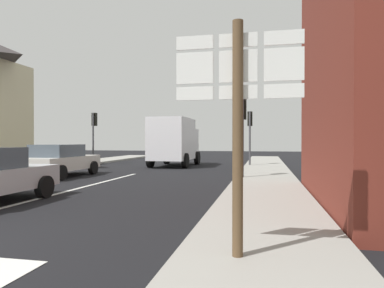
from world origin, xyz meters
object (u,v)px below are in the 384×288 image
at_px(route_sign_post, 238,113).
at_px(traffic_light_far_left, 94,126).
at_px(delivery_truck, 174,141).
at_px(traffic_light_far_right, 250,126).
at_px(sedan_far, 60,160).
at_px(traffic_light_near_right, 243,119).

relative_size(route_sign_post, traffic_light_far_left, 0.90).
height_order(delivery_truck, traffic_light_far_right, traffic_light_far_right).
distance_m(traffic_light_far_right, traffic_light_far_left, 10.72).
xyz_separation_m(sedan_far, route_sign_post, (8.75, -9.62, 1.24)).
height_order(traffic_light_far_right, traffic_light_near_right, traffic_light_far_right).
height_order(route_sign_post, traffic_light_far_left, traffic_light_far_left).
xyz_separation_m(traffic_light_far_left, traffic_light_near_right, (10.72, -7.64, -0.11)).
xyz_separation_m(delivery_truck, traffic_light_near_right, (4.79, -7.05, 0.89)).
bearing_deg(delivery_truck, traffic_light_near_right, -55.80).
relative_size(sedan_far, traffic_light_far_left, 1.18).
distance_m(sedan_far, route_sign_post, 13.07).
relative_size(sedan_far, traffic_light_near_right, 1.23).
distance_m(route_sign_post, traffic_light_far_left, 20.93).
relative_size(traffic_light_far_right, traffic_light_near_right, 1.01).
xyz_separation_m(delivery_truck, traffic_light_far_left, (-5.92, 0.59, 1.00)).
height_order(sedan_far, traffic_light_far_right, traffic_light_far_right).
xyz_separation_m(traffic_light_far_right, traffic_light_near_right, (0.00, -7.37, -0.03)).
bearing_deg(sedan_far, traffic_light_near_right, 2.57).
xyz_separation_m(route_sign_post, traffic_light_far_right, (-0.55, 17.36, 0.56)).
relative_size(delivery_truck, traffic_light_far_right, 1.46).
distance_m(route_sign_post, traffic_light_near_right, 10.02).
bearing_deg(route_sign_post, traffic_light_far_right, 91.81).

